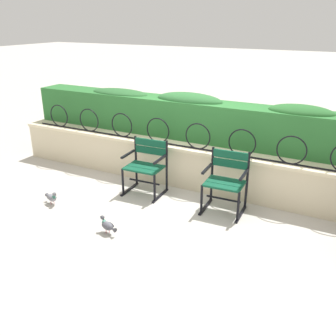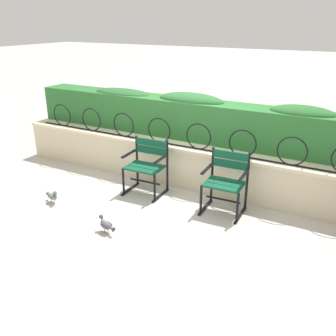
# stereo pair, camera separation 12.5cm
# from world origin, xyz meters

# --- Properties ---
(ground_plane) EXTENTS (60.00, 60.00, 0.00)m
(ground_plane) POSITION_xyz_m (0.00, 0.00, 0.00)
(ground_plane) COLOR #BCB7AD
(stone_wall) EXTENTS (6.66, 0.41, 0.69)m
(stone_wall) POSITION_xyz_m (0.00, 0.74, 0.35)
(stone_wall) COLOR beige
(stone_wall) RESTS_ON ground
(iron_arch_fence) EXTENTS (6.14, 0.02, 0.42)m
(iron_arch_fence) POSITION_xyz_m (-0.14, 0.66, 0.87)
(iron_arch_fence) COLOR black
(iron_arch_fence) RESTS_ON stone_wall
(hedge_row) EXTENTS (6.53, 0.53, 0.76)m
(hedge_row) POSITION_xyz_m (-0.00, 1.18, 1.05)
(hedge_row) COLOR #2D7033
(hedge_row) RESTS_ON stone_wall
(park_chair_left) EXTENTS (0.62, 0.55, 0.84)m
(park_chair_left) POSITION_xyz_m (-0.47, 0.21, 0.46)
(park_chair_left) COLOR #0F4C33
(park_chair_left) RESTS_ON ground
(park_chair_right) EXTENTS (0.59, 0.55, 0.87)m
(park_chair_right) POSITION_xyz_m (0.84, 0.22, 0.46)
(park_chair_right) COLOR #0F4C33
(park_chair_right) RESTS_ON ground
(pigeon_near_chairs) EXTENTS (0.29, 0.15, 0.22)m
(pigeon_near_chairs) POSITION_xyz_m (-1.51, -0.82, 0.11)
(pigeon_near_chairs) COLOR gray
(pigeon_near_chairs) RESTS_ON ground
(pigeon_far_side) EXTENTS (0.29, 0.14, 0.22)m
(pigeon_far_side) POSITION_xyz_m (-0.28, -1.10, 0.11)
(pigeon_far_side) COLOR #5B5B66
(pigeon_far_side) RESTS_ON ground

